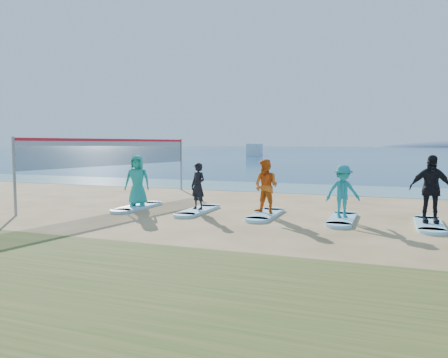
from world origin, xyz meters
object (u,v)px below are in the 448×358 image
(student_0, at_px, (137,180))
(surfboard_1, at_px, (198,210))
(surfboard_3, at_px, (342,219))
(student_4, at_px, (430,189))
(surfboard_4, at_px, (429,224))
(volleyball_net, at_px, (116,153))
(surfboard_2, at_px, (266,215))
(boat_offshore_a, at_px, (255,156))
(surfboard_0, at_px, (138,207))
(student_3, at_px, (343,191))
(student_1, at_px, (198,186))
(student_2, at_px, (266,186))

(student_0, height_order, surfboard_1, student_0)
(surfboard_1, relative_size, surfboard_3, 1.00)
(student_4, bearing_deg, surfboard_4, 82.70)
(volleyball_net, distance_m, student_0, 2.79)
(surfboard_2, bearing_deg, boat_offshore_a, 107.11)
(boat_offshore_a, distance_m, surfboard_4, 69.50)
(volleyball_net, bearing_deg, surfboard_2, -13.99)
(boat_offshore_a, height_order, surfboard_4, boat_offshore_a)
(student_0, bearing_deg, surfboard_0, 72.89)
(surfboard_2, height_order, student_3, student_3)
(surfboard_1, relative_size, student_1, 1.42)
(surfboard_4, bearing_deg, surfboard_0, 180.00)
(student_3, bearing_deg, surfboard_2, 155.74)
(student_1, bearing_deg, surfboard_4, 20.47)
(student_4, bearing_deg, student_0, 172.70)
(student_0, relative_size, surfboard_1, 0.81)
(student_1, bearing_deg, surfboard_1, 110.47)
(surfboard_1, bearing_deg, student_0, -180.00)
(boat_offshore_a, bearing_deg, student_1, -86.08)
(student_2, relative_size, student_4, 0.90)
(student_0, height_order, student_1, student_0)
(student_0, relative_size, surfboard_4, 0.81)
(boat_offshore_a, distance_m, student_4, 69.50)
(surfboard_0, height_order, surfboard_1, same)
(surfboard_0, bearing_deg, surfboard_1, 0.00)
(volleyball_net, distance_m, surfboard_3, 9.40)
(student_2, xyz_separation_m, student_4, (4.69, 0.00, 0.09))
(surfboard_3, bearing_deg, student_2, -180.00)
(surfboard_1, bearing_deg, surfboard_0, 180.00)
(surfboard_2, bearing_deg, student_3, -0.00)
(student_2, xyz_separation_m, student_3, (2.34, -0.00, -0.07))
(student_1, distance_m, student_2, 2.34)
(surfboard_0, height_order, surfboard_2, same)
(surfboard_0, distance_m, student_4, 9.42)
(surfboard_2, bearing_deg, volleyball_net, 166.01)
(student_1, xyz_separation_m, student_4, (7.03, 0.00, 0.17))
(student_3, bearing_deg, student_4, -24.26)
(student_0, bearing_deg, student_3, -17.11)
(surfboard_2, height_order, surfboard_3, same)
(student_1, height_order, surfboard_4, student_1)
(surfboard_0, xyz_separation_m, student_0, (0.00, -0.00, 0.94))
(volleyball_net, relative_size, student_0, 5.02)
(surfboard_2, bearing_deg, student_4, -0.00)
(surfboard_3, distance_m, surfboard_4, 2.34)
(surfboard_3, xyz_separation_m, surfboard_4, (2.34, 0.00, 0.00))
(surfboard_1, bearing_deg, volleyball_net, 159.07)
(surfboard_2, relative_size, surfboard_4, 1.00)
(surfboard_2, relative_size, student_3, 1.41)
(boat_offshore_a, relative_size, student_4, 4.24)
(boat_offshore_a, xyz_separation_m, student_2, (20.00, -64.96, 0.94))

